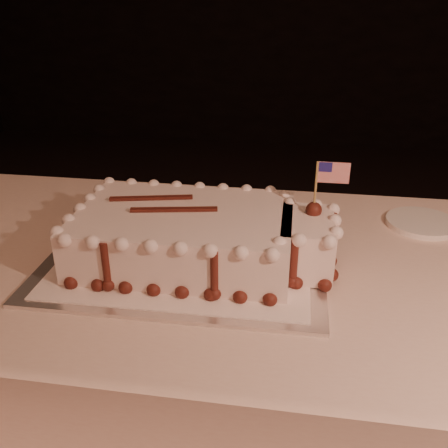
# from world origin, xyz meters

# --- Properties ---
(banquet_table) EXTENTS (2.40, 0.80, 0.75)m
(banquet_table) POSITION_xyz_m (0.00, 0.60, 0.38)
(banquet_table) COLOR beige
(banquet_table) RESTS_ON ground
(cake_board) EXTENTS (0.57, 0.43, 0.01)m
(cake_board) POSITION_xyz_m (-0.41, 0.57, 0.75)
(cake_board) COLOR silver
(cake_board) RESTS_ON banquet_table
(doily) EXTENTS (0.51, 0.39, 0.00)m
(doily) POSITION_xyz_m (-0.41, 0.57, 0.76)
(doily) COLOR white
(doily) RESTS_ON cake_board
(sheet_cake) EXTENTS (0.54, 0.31, 0.21)m
(sheet_cake) POSITION_xyz_m (-0.38, 0.58, 0.81)
(sheet_cake) COLOR white
(sheet_cake) RESTS_ON doily
(side_plate) EXTENTS (0.16, 0.16, 0.01)m
(side_plate) POSITION_xyz_m (0.11, 0.83, 0.76)
(side_plate) COLOR white
(side_plate) RESTS_ON banquet_table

